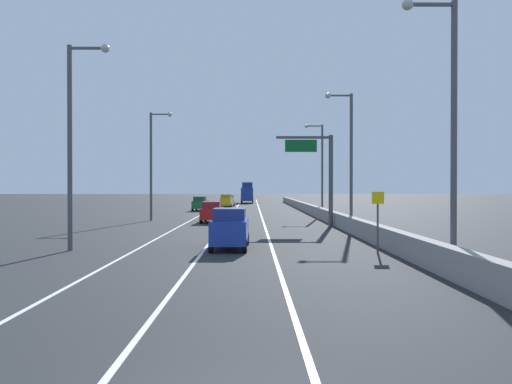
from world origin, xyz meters
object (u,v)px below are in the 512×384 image
object	(u,v)px
car_yellow_2	(226,201)
car_white_4	(229,200)
speed_advisory_sign	(378,217)
lamp_post_left_near	(75,133)
car_red_0	(212,212)
car_green_1	(200,204)
lamp_post_left_mid	(154,158)
box_truck	(247,194)
lamp_post_right_second	(348,151)
car_blue_3	(230,229)
overhead_sign_gantry	(322,169)
lamp_post_right_near	(447,115)
lamp_post_right_third	(320,163)

from	to	relation	value
car_yellow_2	car_white_4	world-z (taller)	car_yellow_2
speed_advisory_sign	lamp_post_left_near	distance (m)	15.73
car_red_0	car_green_1	size ratio (longest dim) A/B	0.97
car_white_4	lamp_post_left_mid	bearing A→B (deg)	-98.63
car_green_1	car_yellow_2	size ratio (longest dim) A/B	1.07
box_truck	lamp_post_right_second	bearing A→B (deg)	-82.34
car_green_1	car_white_4	world-z (taller)	car_white_4
lamp_post_right_second	car_blue_3	size ratio (longest dim) A/B	2.44
lamp_post_left_near	car_green_1	distance (m)	42.43
overhead_sign_gantry	lamp_post_left_near	bearing A→B (deg)	-133.91
lamp_post_right_near	lamp_post_left_mid	world-z (taller)	same
lamp_post_right_second	lamp_post_left_near	size ratio (longest dim) A/B	1.00
speed_advisory_sign	lamp_post_left_mid	bearing A→B (deg)	124.07
lamp_post_right_second	car_white_4	distance (m)	48.17
car_yellow_2	car_green_1	bearing A→B (deg)	-104.73
speed_advisory_sign	car_blue_3	world-z (taller)	speed_advisory_sign
lamp_post_right_near	speed_advisory_sign	bearing A→B (deg)	104.64
car_yellow_2	overhead_sign_gantry	bearing A→B (deg)	-75.34
car_green_1	car_blue_3	distance (m)	41.79
car_yellow_2	lamp_post_left_mid	bearing A→B (deg)	-99.73
car_yellow_2	car_blue_3	distance (m)	52.53
lamp_post_right_third	car_blue_3	xyz separation A→B (m)	(-8.95, -30.44, -4.92)
lamp_post_left_near	car_blue_3	distance (m)	9.26
lamp_post_right_near	car_white_4	bearing A→B (deg)	99.93
car_red_0	lamp_post_right_third	bearing A→B (deg)	44.32
car_red_0	car_green_1	bearing A→B (deg)	98.81
lamp_post_right_second	car_green_1	bearing A→B (deg)	116.08
overhead_sign_gantry	lamp_post_left_mid	world-z (taller)	lamp_post_left_mid
car_white_4	lamp_post_right_third	bearing A→B (deg)	-67.34
lamp_post_left_near	lamp_post_left_mid	world-z (taller)	same
lamp_post_left_mid	car_blue_3	distance (m)	23.64
lamp_post_right_near	lamp_post_right_third	bearing A→B (deg)	89.57
lamp_post_right_second	lamp_post_left_mid	distance (m)	19.43
lamp_post_left_near	car_green_1	xyz separation A→B (m)	(1.87, 42.09, -5.00)
lamp_post_left_mid	car_red_0	distance (m)	8.03
lamp_post_left_near	box_truck	distance (m)	74.99
lamp_post_left_near	car_red_0	world-z (taller)	lamp_post_left_near
lamp_post_right_near	car_blue_3	bearing A→B (deg)	142.18
car_green_1	car_yellow_2	xyz separation A→B (m)	(2.91, 11.07, 0.06)
lamp_post_left_mid	box_truck	world-z (taller)	lamp_post_left_mid
lamp_post_right_third	car_yellow_2	bearing A→B (deg)	118.59
lamp_post_left_mid	car_red_0	size ratio (longest dim) A/B	2.30
overhead_sign_gantry	lamp_post_right_third	world-z (taller)	lamp_post_right_third
car_yellow_2	lamp_post_right_third	bearing A→B (deg)	-61.41
lamp_post_right_second	car_red_0	bearing A→B (deg)	146.16
car_blue_3	box_truck	bearing A→B (deg)	89.87
overhead_sign_gantry	car_blue_3	xyz separation A→B (m)	(-6.88, -14.54, -3.67)
lamp_post_right_near	lamp_post_right_third	world-z (taller)	same
car_blue_3	overhead_sign_gantry	bearing A→B (deg)	64.68
car_blue_3	car_green_1	bearing A→B (deg)	98.18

